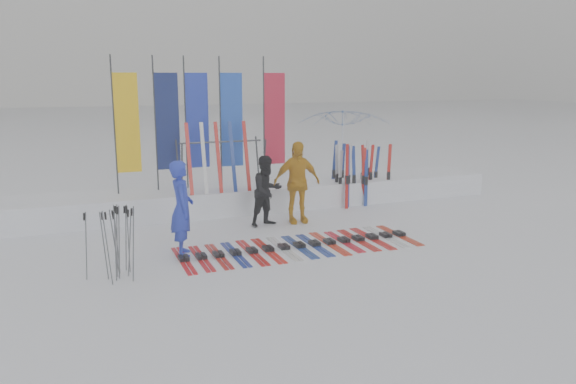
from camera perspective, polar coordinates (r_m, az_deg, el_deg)
name	(u,v)px	position (r m, az deg, el deg)	size (l,w,h in m)	color
ground	(310,264)	(10.18, 2.25, -7.30)	(120.00, 120.00, 0.00)	white
snow_bank	(238,197)	(14.29, -5.13, -0.56)	(14.00, 1.60, 0.60)	white
person_blue	(182,208)	(10.62, -10.73, -1.64)	(0.66, 0.43, 1.80)	#2032BF
person_black	(267,191)	(12.58, -2.14, 0.12)	(0.77, 0.60, 1.59)	black
person_yellow	(297,182)	(12.81, 0.89, 1.00)	(1.10, 0.46, 1.88)	orange
tent_canopy	(344,148)	(16.75, 5.72, 4.45)	(2.68, 2.73, 2.46)	white
ski_row	(300,245)	(11.12, 1.18, -5.45)	(4.75, 1.70, 0.07)	red
pole_cluster	(117,243)	(9.75, -17.01, -4.97)	(0.81, 0.71, 1.25)	#595B60
feather_flags	(200,121)	(13.92, -8.93, 7.12)	(4.22, 0.17, 3.20)	#383A3F
ski_rack	(221,158)	(13.58, -6.80, 3.42)	(2.04, 0.80, 1.23)	#383A3F
upright_skis	(357,174)	(14.90, 6.99, 1.78)	(1.58, 1.10, 1.65)	red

